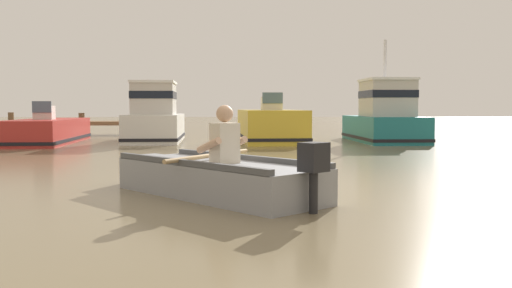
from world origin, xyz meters
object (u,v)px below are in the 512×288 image
object	(u,v)px
moored_boat_red	(48,132)
moored_boat_yellow	(270,126)
moored_boat_white	(155,119)
rowboat_with_person	(214,176)
moored_boat_teal	(384,119)

from	to	relation	value
moored_boat_red	moored_boat_yellow	xyz separation A→B (m)	(7.33, 0.34, 0.15)
moored_boat_red	moored_boat_white	distance (m)	3.48
rowboat_with_person	moored_boat_yellow	distance (m)	11.76
moored_boat_red	moored_boat_teal	world-z (taller)	moored_boat_teal
moored_boat_red	moored_boat_teal	bearing A→B (deg)	0.07
moored_boat_yellow	moored_boat_teal	bearing A→B (deg)	-4.81
moored_boat_yellow	moored_boat_teal	distance (m)	3.87
moored_boat_teal	rowboat_with_person	bearing A→B (deg)	-116.21
moored_boat_red	moored_boat_teal	xyz separation A→B (m)	(11.18, 0.01, 0.41)
moored_boat_red	moored_boat_teal	distance (m)	11.18
moored_boat_white	moored_boat_teal	bearing A→B (deg)	-4.03
moored_boat_white	moored_boat_teal	size ratio (longest dim) A/B	0.97
rowboat_with_person	moored_boat_white	size ratio (longest dim) A/B	0.71
rowboat_with_person	moored_boat_yellow	world-z (taller)	moored_boat_yellow
moored_boat_white	moored_boat_teal	xyz separation A→B (m)	(7.76, -0.55, 0.02)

